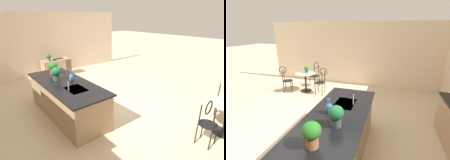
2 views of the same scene
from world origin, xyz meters
TOP-DOWN VIEW (x-y plane):
  - ground_plane at (0.00, 0.00)m, footprint 40.00×40.00m
  - wall_left_window at (-4.26, 0.00)m, footprint 0.12×7.80m
  - kitchen_island at (0.30, 0.85)m, footprint 2.80×1.06m
  - bistro_table at (-2.73, -1.48)m, footprint 0.80×0.80m
  - chair_near_window at (-2.40, -2.16)m, footprint 0.50×0.52m
  - chair_by_island at (-2.61, -0.75)m, footprint 0.39×0.49m
  - chair_toward_desk at (-3.43, -1.40)m, footprint 0.52×0.47m
  - sink_faucet at (-0.25, 1.03)m, footprint 0.02×0.02m
  - potted_plant_on_table at (-2.87, -1.49)m, footprint 0.18×0.18m
  - potted_plant_counter_near at (0.60, 0.95)m, footprint 0.25×0.25m
  - potted_plant_counter_far at (1.15, 0.81)m, footprint 0.26×0.26m
  - vase_on_counter at (0.25, 0.69)m, footprint 0.13×0.13m

SIDE VIEW (x-z plane):
  - ground_plane at x=0.00m, z-range 0.00..0.00m
  - bistro_table at x=-2.73m, z-range 0.08..0.82m
  - kitchen_island at x=0.30m, z-range 0.00..0.92m
  - chair_near_window at x=-2.40m, z-range 0.05..1.09m
  - chair_by_island at x=-2.61m, z-range 0.05..1.09m
  - chair_toward_desk at x=-3.43m, z-range 0.05..1.09m
  - potted_plant_on_table at x=-2.87m, z-range 0.76..1.02m
  - sink_faucet at x=-0.25m, z-range 0.92..1.14m
  - vase_on_counter at x=0.25m, z-range 0.89..1.17m
  - potted_plant_counter_near at x=0.60m, z-range 0.95..1.30m
  - potted_plant_counter_far at x=1.15m, z-range 0.95..1.31m
  - wall_left_window at x=-4.26m, z-range 0.00..2.70m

